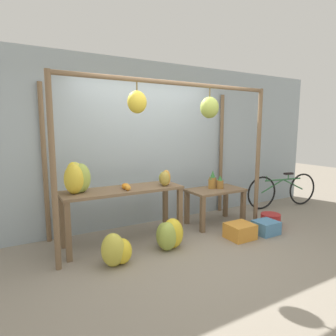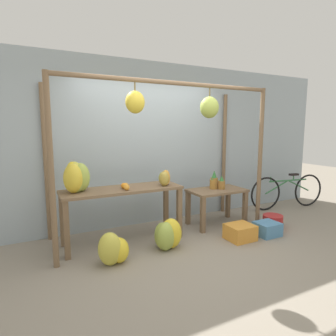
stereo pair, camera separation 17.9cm
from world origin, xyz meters
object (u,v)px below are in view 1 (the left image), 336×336
object	(u,v)px
banana_pile_on_table	(76,179)
parked_bicycle	(283,190)
pineapple_cluster	(215,182)
papaya_pile	(165,178)
blue_bucket	(270,220)
orange_pile	(126,187)
fruit_crate_white	(240,231)
banana_pile_ground_right	(168,235)
banana_pile_ground_left	(117,250)
fruit_crate_purple	(266,227)

from	to	relation	value
banana_pile_on_table	parked_bicycle	size ratio (longest dim) A/B	0.24
pineapple_cluster	banana_pile_on_table	bearing A→B (deg)	-179.84
parked_bicycle	papaya_pile	size ratio (longest dim) A/B	6.52
papaya_pile	blue_bucket	bearing A→B (deg)	-14.42
banana_pile_on_table	orange_pile	size ratio (longest dim) A/B	1.84
banana_pile_on_table	blue_bucket	size ratio (longest dim) A/B	1.28
pineapple_cluster	orange_pile	bearing A→B (deg)	-176.31
orange_pile	blue_bucket	world-z (taller)	orange_pile
banana_pile_on_table	fruit_crate_white	xyz separation A→B (m)	(2.25, -0.76, -0.89)
pineapple_cluster	blue_bucket	bearing A→B (deg)	-38.76
orange_pile	blue_bucket	size ratio (longest dim) A/B	0.69
banana_pile_on_table	banana_pile_ground_right	distance (m)	1.48
parked_bicycle	papaya_pile	xyz separation A→B (m)	(-3.00, -0.25, 0.56)
banana_pile_ground_right	parked_bicycle	xyz separation A→B (m)	(3.18, 0.68, 0.16)
orange_pile	blue_bucket	xyz separation A→B (m)	(2.44, -0.50, -0.75)
banana_pile_ground_right	banana_pile_ground_left	bearing A→B (deg)	-173.13
fruit_crate_white	parked_bicycle	xyz separation A→B (m)	(2.03, 0.88, 0.25)
banana_pile_ground_right	papaya_pile	bearing A→B (deg)	67.50
banana_pile_on_table	orange_pile	distance (m)	0.69
orange_pile	papaya_pile	bearing A→B (deg)	-2.76
banana_pile_ground_right	papaya_pile	world-z (taller)	papaya_pile
pineapple_cluster	banana_pile_ground_right	xyz separation A→B (m)	(-1.24, -0.57, -0.55)
blue_bucket	fruit_crate_purple	size ratio (longest dim) A/B	0.92
pineapple_cluster	banana_pile_ground_left	size ratio (longest dim) A/B	0.68
pineapple_cluster	papaya_pile	world-z (taller)	papaya_pile
banana_pile_on_table	parked_bicycle	bearing A→B (deg)	1.58
papaya_pile	fruit_crate_purple	distance (m)	1.82
banana_pile_ground_left	fruit_crate_purple	distance (m)	2.44
pineapple_cluster	parked_bicycle	bearing A→B (deg)	3.30
pineapple_cluster	parked_bicycle	size ratio (longest dim) A/B	0.18
banana_pile_ground_left	fruit_crate_white	distance (m)	1.93
banana_pile_ground_right	parked_bicycle	bearing A→B (deg)	12.11
fruit_crate_white	fruit_crate_purple	bearing A→B (deg)	-6.47
blue_bucket	papaya_pile	distance (m)	2.05
banana_pile_on_table	fruit_crate_white	world-z (taller)	banana_pile_on_table
pineapple_cluster	parked_bicycle	distance (m)	1.97
pineapple_cluster	blue_bucket	distance (m)	1.16
pineapple_cluster	parked_bicycle	world-z (taller)	pineapple_cluster
banana_pile_on_table	banana_pile_ground_left	world-z (taller)	banana_pile_on_table
pineapple_cluster	parked_bicycle	xyz separation A→B (m)	(1.93, 0.11, -0.38)
pineapple_cluster	papaya_pile	distance (m)	1.09
parked_bicycle	pineapple_cluster	bearing A→B (deg)	-176.70
pineapple_cluster	papaya_pile	bearing A→B (deg)	-172.60
parked_bicycle	fruit_crate_white	bearing A→B (deg)	-156.60
banana_pile_ground_left	banana_pile_ground_right	xyz separation A→B (m)	(0.78, 0.09, 0.01)
fruit_crate_purple	banana_pile_ground_right	bearing A→B (deg)	171.23
fruit_crate_white	papaya_pile	size ratio (longest dim) A/B	1.47
banana_pile_on_table	pineapple_cluster	xyz separation A→B (m)	(2.35, 0.01, -0.26)
banana_pile_on_table	fruit_crate_purple	size ratio (longest dim) A/B	1.18
parked_bicycle	papaya_pile	world-z (taller)	papaya_pile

